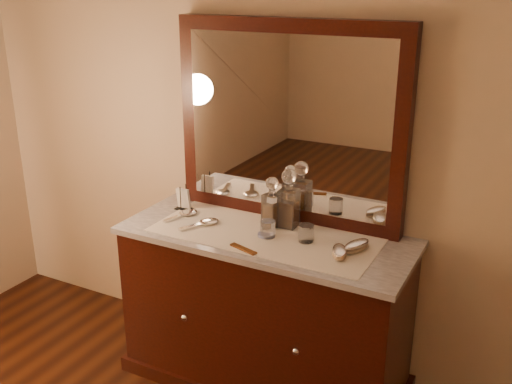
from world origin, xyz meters
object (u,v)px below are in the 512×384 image
at_px(mirror_frame, 289,123).
at_px(pin_dish, 265,235).
at_px(hand_mirror_inner, 205,222).
at_px(hand_mirror_outer, 186,214).
at_px(decanter_right, 289,205).
at_px(napkin_rack, 183,200).
at_px(brush_near, 339,252).
at_px(decanter_left, 272,207).
at_px(brush_far, 356,246).
at_px(comb, 243,249).
at_px(dresser_cabinet, 265,312).

distance_m(mirror_frame, pin_dish, 0.56).
distance_m(pin_dish, hand_mirror_inner, 0.33).
bearing_deg(hand_mirror_outer, mirror_frame, 26.14).
xyz_separation_m(decanter_right, hand_mirror_outer, (-0.54, -0.12, -0.11)).
relative_size(napkin_rack, decanter_right, 0.45).
xyz_separation_m(pin_dish, decanter_right, (0.05, 0.16, 0.11)).
relative_size(brush_near, hand_mirror_inner, 0.70).
xyz_separation_m(pin_dish, hand_mirror_inner, (-0.33, -0.01, 0.00)).
height_order(decanter_left, brush_far, decanter_left).
distance_m(decanter_left, brush_far, 0.48).
height_order(mirror_frame, hand_mirror_inner, mirror_frame).
bearing_deg(napkin_rack, brush_far, -3.65).
height_order(comb, hand_mirror_inner, hand_mirror_inner).
bearing_deg(decanter_left, hand_mirror_inner, -155.49).
distance_m(napkin_rack, brush_far, 0.99).
distance_m(decanter_left, hand_mirror_inner, 0.35).
bearing_deg(mirror_frame, hand_mirror_inner, -138.13).
bearing_deg(brush_far, dresser_cabinet, -177.17).
relative_size(dresser_cabinet, decanter_left, 5.45).
distance_m(comb, decanter_right, 0.37).
height_order(dresser_cabinet, decanter_right, decanter_right).
height_order(mirror_frame, decanter_right, mirror_frame).
bearing_deg(napkin_rack, decanter_left, 1.36).
relative_size(napkin_rack, hand_mirror_outer, 0.62).
bearing_deg(brush_far, mirror_frame, 153.79).
bearing_deg(brush_far, napkin_rack, 176.35).
relative_size(mirror_frame, decanter_right, 4.02).
distance_m(dresser_cabinet, brush_near, 0.62).
height_order(dresser_cabinet, pin_dish, pin_dish).
bearing_deg(mirror_frame, comb, -90.85).
relative_size(brush_near, hand_mirror_outer, 0.72).
relative_size(dresser_cabinet, napkin_rack, 10.30).
relative_size(brush_far, hand_mirror_inner, 0.76).
distance_m(comb, brush_far, 0.52).
bearing_deg(brush_far, hand_mirror_outer, -179.36).
bearing_deg(dresser_cabinet, pin_dish, -63.84).
height_order(pin_dish, decanter_left, decanter_left).
bearing_deg(napkin_rack, hand_mirror_outer, -50.01).
height_order(mirror_frame, decanter_left, mirror_frame).
xyz_separation_m(napkin_rack, decanter_left, (0.52, 0.01, 0.05)).
bearing_deg(comb, napkin_rack, 167.69).
height_order(brush_near, hand_mirror_inner, brush_near).
bearing_deg(decanter_left, mirror_frame, 84.52).
xyz_separation_m(mirror_frame, napkin_rack, (-0.54, -0.16, -0.45)).
distance_m(hand_mirror_outer, hand_mirror_inner, 0.16).
relative_size(napkin_rack, decanter_left, 0.53).
bearing_deg(decanter_left, pin_dish, -77.26).
relative_size(dresser_cabinet, mirror_frame, 1.17).
xyz_separation_m(dresser_cabinet, decanter_right, (0.06, 0.13, 0.56)).
height_order(comb, brush_near, brush_near).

